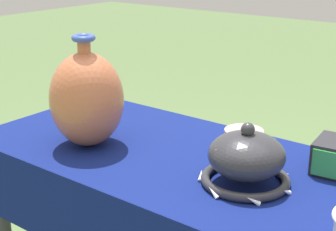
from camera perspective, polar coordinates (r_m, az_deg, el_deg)
The scene contains 4 objects.
display_table at distance 1.41m, azimuth 2.74°, elevation -7.94°, with size 1.31×0.57×0.68m.
vase_tall_bulbous at distance 1.46m, azimuth -8.99°, elevation 1.84°, with size 0.21×0.21×0.32m.
vase_dome_bell at distance 1.25m, azimuth 8.66°, elevation -4.94°, with size 0.22×0.23×0.16m.
pot_squat_rose at distance 1.48m, azimuth 8.38°, elevation -2.49°, with size 0.11×0.11×0.05m, color #D19399.
Camera 1 is at (0.71, -1.05, 1.24)m, focal length 55.00 mm.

